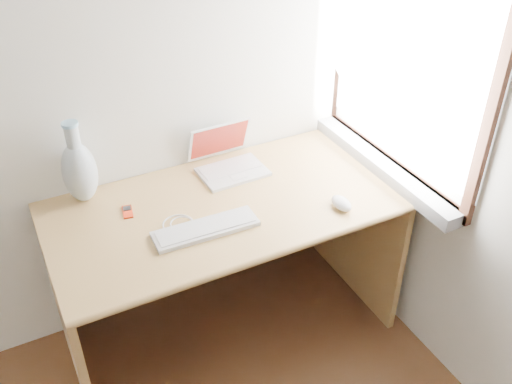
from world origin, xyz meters
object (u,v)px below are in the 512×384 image
laptop (229,160)px  external_keyboard (206,228)px  vase (79,170)px  desk (219,233)px

laptop → external_keyboard: laptop is taller
laptop → vase: vase is taller
laptop → desk: bearing=-132.7°
vase → desk: bearing=-21.5°
laptop → external_keyboard: bearing=-127.9°
laptop → external_keyboard: size_ratio=0.71×
desk → laptop: bearing=48.9°
desk → laptop: 0.33m
desk → vase: 0.66m
external_keyboard → vase: 0.57m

